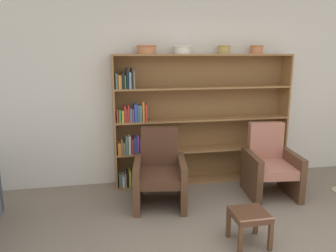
{
  "coord_description": "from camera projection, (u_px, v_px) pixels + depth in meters",
  "views": [
    {
      "loc": [
        -1.5,
        -1.99,
        1.9
      ],
      "look_at": [
        -0.68,
        2.18,
        0.95
      ],
      "focal_mm": 35.0,
      "sensor_mm": 36.0,
      "label": 1
    }
  ],
  "objects": [
    {
      "name": "wall_back",
      "position": [
        205.0,
        89.0,
        4.9
      ],
      "size": [
        12.0,
        0.06,
        2.75
      ],
      "color": "silver",
      "rests_on": "ground"
    },
    {
      "name": "bookshelf",
      "position": [
        189.0,
        122.0,
        4.79
      ],
      "size": [
        2.6,
        0.3,
        1.89
      ],
      "color": "olive",
      "rests_on": "ground"
    },
    {
      "name": "bowl_stoneware",
      "position": [
        146.0,
        49.0,
        4.42
      ],
      "size": [
        0.27,
        0.27,
        0.12
      ],
      "color": "#C67547",
      "rests_on": "bookshelf"
    },
    {
      "name": "bowl_sage",
      "position": [
        182.0,
        49.0,
        4.52
      ],
      "size": [
        0.25,
        0.25,
        0.11
      ],
      "color": "silver",
      "rests_on": "bookshelf"
    },
    {
      "name": "bowl_slate",
      "position": [
        224.0,
        49.0,
        4.63
      ],
      "size": [
        0.19,
        0.19,
        0.12
      ],
      "color": "tan",
      "rests_on": "bookshelf"
    },
    {
      "name": "bowl_cream",
      "position": [
        257.0,
        49.0,
        4.73
      ],
      "size": [
        0.2,
        0.2,
        0.12
      ],
      "color": "#C67547",
      "rests_on": "bookshelf"
    },
    {
      "name": "armchair_leather",
      "position": [
        160.0,
        173.0,
        4.17
      ],
      "size": [
        0.74,
        0.77,
        0.96
      ],
      "rotation": [
        0.0,
        0.0,
        2.98
      ],
      "color": "brown",
      "rests_on": "ground"
    },
    {
      "name": "armchair_cushioned",
      "position": [
        270.0,
        166.0,
        4.46
      ],
      "size": [
        0.71,
        0.75,
        0.96
      ],
      "rotation": [
        0.0,
        0.0,
        3.03
      ],
      "color": "brown",
      "rests_on": "ground"
    },
    {
      "name": "footstool",
      "position": [
        249.0,
        218.0,
        3.28
      ],
      "size": [
        0.35,
        0.35,
        0.35
      ],
      "color": "brown",
      "rests_on": "ground"
    }
  ]
}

